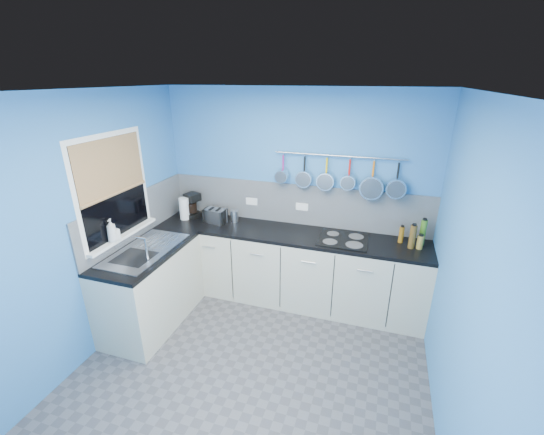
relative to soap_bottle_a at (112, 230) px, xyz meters
The scene contains 39 objects.
floor 1.94m from the soap_bottle_a, ahead, with size 3.20×3.00×0.02m, color #47474C.
ceiling 2.04m from the soap_bottle_a, ahead, with size 3.20×3.00×0.02m, color white.
wall_back 2.06m from the soap_bottle_a, 42.09° to the left, with size 3.20×0.02×2.50m, color #3374B6.
wall_front 2.24m from the soap_bottle_a, 46.95° to the right, with size 3.20×0.02×2.50m, color #3374B6.
wall_left 0.17m from the soap_bottle_a, 122.00° to the right, with size 0.02×3.00×2.50m, color #3374B6.
wall_right 3.14m from the soap_bottle_a, ahead, with size 0.02×3.00×2.50m, color #3374B6.
backsplash_back 2.05m from the soap_bottle_a, 41.63° to the left, with size 3.20×0.02×0.50m, color gray.
backsplash_left 0.48m from the soap_bottle_a, 97.01° to the left, with size 0.02×1.80×0.50m, color gray.
cabinet_run_back 2.01m from the soap_bottle_a, 35.02° to the left, with size 3.20×0.60×0.86m, color #BBB5A0.
worktop_back 1.89m from the soap_bottle_a, 35.02° to the left, with size 3.20×0.60×0.04m, color black.
cabinet_run_left 0.79m from the soap_bottle_a, 36.79° to the left, with size 0.60×1.20×0.86m, color #BBB5A0.
worktop_left 0.41m from the soap_bottle_a, 36.79° to the left, with size 0.60×1.20×0.04m, color black.
window_frame 0.42m from the soap_bottle_a, 104.66° to the left, with size 0.01×1.00×1.10m, color white.
window_glass 0.42m from the soap_bottle_a, 103.09° to the left, with size 0.01×0.90×1.00m, color black.
bamboo_blind 0.63m from the soap_bottle_a, 100.54° to the left, with size 0.01×0.90×0.55m, color #9B6740.
window_sill 0.22m from the soap_bottle_a, 96.63° to the left, with size 0.10×0.98×0.03m, color white.
sink_unit 0.39m from the soap_bottle_a, 36.79° to the left, with size 0.50×0.95×0.01m, color silver.
mixer_tap 0.41m from the soap_bottle_a, ahead, with size 0.12×0.08×0.26m, color silver, non-canonical shape.
socket_left 1.67m from the soap_bottle_a, 53.96° to the left, with size 0.15×0.01×0.09m, color white.
socket_right 2.11m from the soap_bottle_a, 39.57° to the left, with size 0.15×0.01×0.09m, color white.
pot_rail 2.50m from the soap_bottle_a, 33.07° to the left, with size 0.02×0.02×1.45m, color silver.
soap_bottle_a is the anchor object (origin of this frame).
soap_bottle_b 0.05m from the soap_bottle_a, 90.00° to the left, with size 0.08×0.08×0.17m, color white.
paper_towel 1.10m from the soap_bottle_a, 81.02° to the left, with size 0.12×0.12×0.28m, color white.
coffee_maker 1.19m from the soap_bottle_a, 78.81° to the left, with size 0.17×0.19×0.31m, color black, non-canonical shape.
toaster 1.26m from the soap_bottle_a, 61.66° to the left, with size 0.26×0.15×0.17m, color silver.
canister 1.45m from the soap_bottle_a, 55.76° to the left, with size 0.10×0.10×0.14m, color silver.
hob 2.43m from the soap_bottle_a, 25.75° to the left, with size 0.54×0.47×0.01m, color black.
pan_0 1.96m from the soap_bottle_a, 43.24° to the left, with size 0.15×0.13×0.34m, color silver, non-canonical shape.
pan_1 2.15m from the soap_bottle_a, 38.51° to the left, with size 0.19×0.08×0.38m, color silver, non-canonical shape.
pan_2 2.35m from the soap_bottle_a, 34.58° to the left, with size 0.20×0.09×0.39m, color silver, non-canonical shape.
pan_3 2.56m from the soap_bottle_a, 31.31° to the left, with size 0.17×0.12×0.36m, color silver, non-canonical shape.
pan_4 2.77m from the soap_bottle_a, 28.55° to the left, with size 0.26×0.10×0.45m, color silver, non-canonical shape.
pan_5 3.00m from the soap_bottle_a, 26.21° to the left, with size 0.21×0.13×0.40m, color silver, non-canonical shape.
condiment_0 3.22m from the soap_bottle_a, 21.59° to the left, with size 0.06×0.06×0.29m, color #3F721E.
condiment_1 3.14m from the soap_bottle_a, 22.52° to the left, with size 0.06×0.06×0.10m, color brown.
condiment_2 3.03m from the soap_bottle_a, 23.10° to the left, with size 0.05×0.05×0.18m, color #8C5914.
condiment_3 3.17m from the soap_bottle_a, 20.14° to the left, with size 0.07×0.07×0.15m, color olive.
condiment_4 3.08m from the soap_bottle_a, 20.42° to the left, with size 0.07×0.07×0.26m, color brown.
Camera 1 is at (0.97, -2.44, 2.60)m, focal length 23.28 mm.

